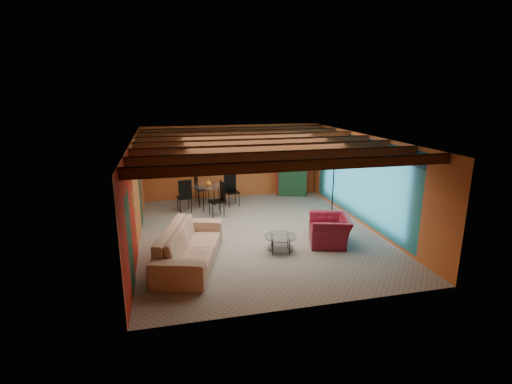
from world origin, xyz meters
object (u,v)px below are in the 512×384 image
object	(u,v)px
armoire	(291,172)
vase	(208,173)
floor_lamp	(333,186)
dining_table	(209,193)
coffee_table	(281,243)
armchair	(330,230)
potted_plant	(291,143)
sofa	(190,245)

from	to	relation	value
armoire	vase	bearing A→B (deg)	-144.56
floor_lamp	dining_table	bearing A→B (deg)	154.58
coffee_table	vase	bearing A→B (deg)	108.27
coffee_table	armoire	xyz separation A→B (m)	(1.95, 5.10, 0.68)
armchair	coffee_table	size ratio (longest dim) A/B	1.41
dining_table	armoire	distance (m)	3.47
vase	potted_plant	bearing A→B (deg)	18.54
potted_plant	armchair	bearing A→B (deg)	-96.31
dining_table	potted_plant	xyz separation A→B (m)	(3.27, 1.10, 1.45)
armchair	dining_table	size ratio (longest dim) A/B	0.53
armchair	potted_plant	xyz separation A→B (m)	(0.54, 4.92, 1.64)
vase	dining_table	bearing A→B (deg)	0.00
armchair	dining_table	world-z (taller)	dining_table
coffee_table	vase	size ratio (longest dim) A/B	4.13
sofa	armchair	world-z (taller)	sofa
coffee_table	sofa	bearing A→B (deg)	-177.44
floor_lamp	potted_plant	world-z (taller)	potted_plant
vase	sofa	bearing A→B (deg)	-102.68
floor_lamp	coffee_table	bearing A→B (deg)	-137.01
armoire	floor_lamp	bearing A→B (deg)	-64.17
potted_plant	coffee_table	bearing A→B (deg)	-110.91
armchair	vase	xyz separation A→B (m)	(-2.73, 3.83, 0.86)
armoire	vase	size ratio (longest dim) A/B	8.98
armchair	floor_lamp	world-z (taller)	floor_lamp
dining_table	potted_plant	size ratio (longest dim) A/B	4.63
armchair	potted_plant	size ratio (longest dim) A/B	2.46
vase	armchair	bearing A→B (deg)	-54.52
coffee_table	armoire	bearing A→B (deg)	69.09
coffee_table	potted_plant	bearing A→B (deg)	69.09
armchair	floor_lamp	size ratio (longest dim) A/B	0.57
dining_table	floor_lamp	bearing A→B (deg)	-25.42
dining_table	coffee_table	bearing A→B (deg)	-71.73
armchair	dining_table	distance (m)	4.70
armchair	potted_plant	distance (m)	5.22
dining_table	armoire	xyz separation A→B (m)	(3.27, 1.10, 0.32)
sofa	coffee_table	distance (m)	2.26
armchair	vase	bearing A→B (deg)	-127.39
sofa	potted_plant	size ratio (longest dim) A/B	6.18
floor_lamp	armoire	bearing A→B (deg)	98.92
armchair	potted_plant	bearing A→B (deg)	-169.18
armchair	armoire	world-z (taller)	armoire
sofa	vase	bearing A→B (deg)	3.51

